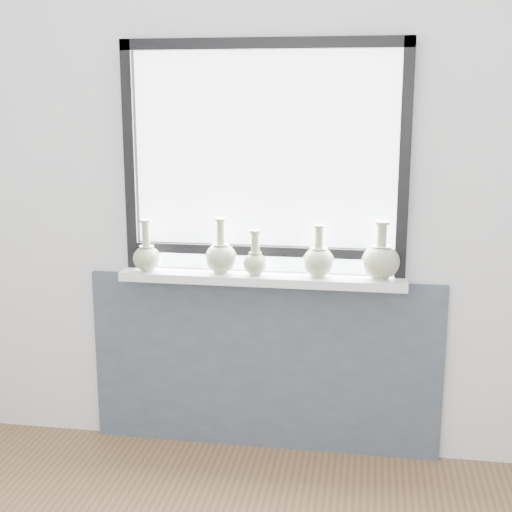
% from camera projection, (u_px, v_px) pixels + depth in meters
% --- Properties ---
extents(back_wall, '(3.60, 0.02, 2.60)m').
position_uv_depth(back_wall, '(265.00, 185.00, 3.29)').
color(back_wall, silver).
rests_on(back_wall, ground).
extents(apron_panel, '(1.70, 0.03, 0.86)m').
position_uv_depth(apron_panel, '(264.00, 364.00, 3.45)').
color(apron_panel, '#464F5D').
rests_on(apron_panel, ground).
extents(windowsill, '(1.32, 0.18, 0.04)m').
position_uv_depth(windowsill, '(262.00, 278.00, 3.29)').
color(windowsill, silver).
rests_on(windowsill, apron_panel).
extents(window, '(1.30, 0.06, 1.05)m').
position_uv_depth(window, '(264.00, 155.00, 3.22)').
color(window, black).
rests_on(window, windowsill).
extents(vase_a, '(0.13, 0.13, 0.24)m').
position_uv_depth(vase_a, '(147.00, 256.00, 3.32)').
color(vase_a, '#9EA886').
rests_on(vase_a, windowsill).
extents(vase_b, '(0.15, 0.15, 0.26)m').
position_uv_depth(vase_b, '(221.00, 256.00, 3.29)').
color(vase_b, '#9EA886').
rests_on(vase_b, windowsill).
extents(vase_c, '(0.11, 0.11, 0.21)m').
position_uv_depth(vase_c, '(255.00, 261.00, 3.25)').
color(vase_c, '#9EA886').
rests_on(vase_c, windowsill).
extents(vase_d, '(0.15, 0.15, 0.24)m').
position_uv_depth(vase_d, '(319.00, 260.00, 3.22)').
color(vase_d, '#9EA886').
rests_on(vase_d, windowsill).
extents(vase_e, '(0.17, 0.17, 0.26)m').
position_uv_depth(vase_e, '(381.00, 260.00, 3.17)').
color(vase_e, '#9EA886').
rests_on(vase_e, windowsill).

